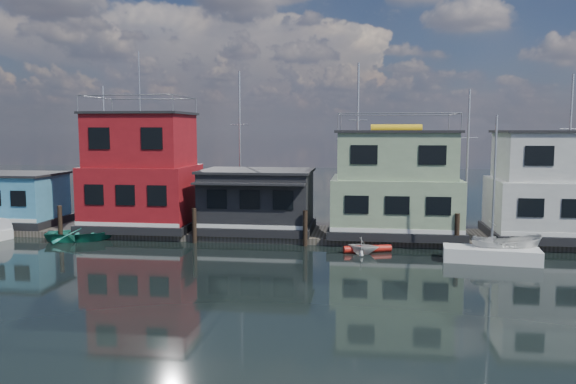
# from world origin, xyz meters

# --- Properties ---
(ground) EXTENTS (160.00, 160.00, 0.00)m
(ground) POSITION_xyz_m (0.00, 0.00, 0.00)
(ground) COLOR black
(ground) RESTS_ON ground
(dock) EXTENTS (48.00, 5.00, 0.40)m
(dock) POSITION_xyz_m (0.00, 12.00, 0.20)
(dock) COLOR #595147
(dock) RESTS_ON ground
(houseboat_blue) EXTENTS (6.40, 4.90, 3.66)m
(houseboat_blue) POSITION_xyz_m (-18.00, 12.00, 2.21)
(houseboat_blue) COLOR black
(houseboat_blue) RESTS_ON dock
(houseboat_red) EXTENTS (7.40, 5.90, 11.86)m
(houseboat_red) POSITION_xyz_m (-8.50, 12.00, 4.10)
(houseboat_red) COLOR black
(houseboat_red) RESTS_ON dock
(houseboat_dark) EXTENTS (7.40, 6.10, 4.06)m
(houseboat_dark) POSITION_xyz_m (-0.50, 11.98, 2.42)
(houseboat_dark) COLOR black
(houseboat_dark) RESTS_ON dock
(houseboat_green) EXTENTS (8.40, 5.90, 7.03)m
(houseboat_green) POSITION_xyz_m (8.50, 12.00, 3.55)
(houseboat_green) COLOR black
(houseboat_green) RESTS_ON dock
(houseboat_white) EXTENTS (8.40, 5.90, 6.66)m
(houseboat_white) POSITION_xyz_m (18.50, 12.00, 3.54)
(houseboat_white) COLOR black
(houseboat_white) RESTS_ON dock
(pilings) EXTENTS (42.28, 0.28, 2.20)m
(pilings) POSITION_xyz_m (-0.33, 9.20, 1.10)
(pilings) COLOR #2D2116
(pilings) RESTS_ON ground
(background_masts) EXTENTS (36.40, 0.16, 12.00)m
(background_masts) POSITION_xyz_m (4.76, 18.00, 5.55)
(background_masts) COLOR silver
(background_masts) RESTS_ON ground
(day_sailer) EXTENTS (5.13, 2.18, 7.86)m
(day_sailer) POSITION_xyz_m (13.37, 6.39, 0.45)
(day_sailer) COLOR white
(day_sailer) RESTS_ON ground
(red_kayak) EXTENTS (2.83, 1.27, 0.42)m
(red_kayak) POSITION_xyz_m (6.77, 7.90, 0.21)
(red_kayak) COLOR #B61B13
(red_kayak) RESTS_ON ground
(motorboat) EXTENTS (3.89, 1.74, 1.46)m
(motorboat) POSITION_xyz_m (14.25, 6.89, 0.73)
(motorboat) COLOR beige
(motorboat) RESTS_ON ground
(dinghy_teal) EXTENTS (5.11, 4.29, 0.91)m
(dinghy_teal) POSITION_xyz_m (-11.42, 8.99, 0.45)
(dinghy_teal) COLOR #23826F
(dinghy_teal) RESTS_ON ground
(dinghy_white) EXTENTS (2.16, 1.97, 0.97)m
(dinghy_white) POSITION_xyz_m (6.50, 7.43, 0.49)
(dinghy_white) COLOR silver
(dinghy_white) RESTS_ON ground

